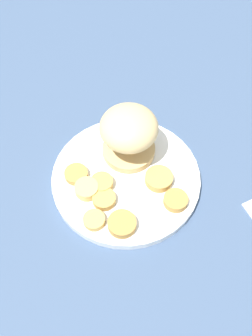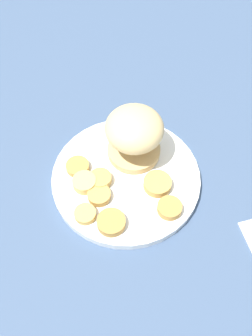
{
  "view_description": "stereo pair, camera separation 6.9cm",
  "coord_description": "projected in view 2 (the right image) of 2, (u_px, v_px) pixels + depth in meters",
  "views": [
    {
      "loc": [
        0.16,
        0.34,
        0.62
      ],
      "look_at": [
        0.0,
        0.0,
        0.04
      ],
      "focal_mm": 42.0,
      "sensor_mm": 36.0,
      "label": 1
    },
    {
      "loc": [
        0.1,
        0.37,
        0.62
      ],
      "look_at": [
        0.0,
        0.0,
        0.04
      ],
      "focal_mm": 42.0,
      "sensor_mm": 36.0,
      "label": 2
    }
  ],
  "objects": [
    {
      "name": "potato_round_0",
      "position": [
        100.0,
        177.0,
        0.7
      ],
      "size": [
        0.04,
        0.04,
        0.02
      ],
      "primitive_type": "cylinder",
      "color": "tan",
      "rests_on": "dinner_plate"
    },
    {
      "name": "sandwich",
      "position": [
        134.0,
        132.0,
        0.7
      ],
      "size": [
        0.1,
        0.11,
        0.1
      ],
      "color": "tan",
      "rests_on": "dinner_plate"
    },
    {
      "name": "potato_round_5",
      "position": [
        85.0,
        183.0,
        0.69
      ],
      "size": [
        0.04,
        0.04,
        0.02
      ],
      "primitive_type": "cylinder",
      "color": "#DBB766",
      "rests_on": "dinner_plate"
    },
    {
      "name": "potato_round_2",
      "position": [
        85.0,
        214.0,
        0.66
      ],
      "size": [
        0.04,
        0.04,
        0.01
      ],
      "primitive_type": "cylinder",
      "color": "tan",
      "rests_on": "dinner_plate"
    },
    {
      "name": "potato_round_7",
      "position": [
        78.0,
        167.0,
        0.72
      ],
      "size": [
        0.04,
        0.04,
        0.01
      ],
      "primitive_type": "cylinder",
      "color": "#BC8942",
      "rests_on": "dinner_plate"
    },
    {
      "name": "potato_round_4",
      "position": [
        111.0,
        222.0,
        0.65
      ],
      "size": [
        0.05,
        0.05,
        0.01
      ],
      "primitive_type": "cylinder",
      "color": "#BC8942",
      "rests_on": "dinner_plate"
    },
    {
      "name": "dinner_plate",
      "position": [
        126.0,
        178.0,
        0.72
      ],
      "size": [
        0.27,
        0.27,
        0.02
      ],
      "color": "white",
      "rests_on": "ground_plane"
    },
    {
      "name": "potato_round_3",
      "position": [
        157.0,
        184.0,
        0.69
      ],
      "size": [
        0.05,
        0.05,
        0.02
      ],
      "primitive_type": "cylinder",
      "color": "tan",
      "rests_on": "dinner_plate"
    },
    {
      "name": "ground_plane",
      "position": [
        126.0,
        181.0,
        0.73
      ],
      "size": [
        4.0,
        4.0,
        0.0
      ],
      "primitive_type": "plane",
      "color": "#3D5170"
    },
    {
      "name": "potato_round_6",
      "position": [
        170.0,
        208.0,
        0.67
      ],
      "size": [
        0.04,
        0.04,
        0.01
      ],
      "primitive_type": "cylinder",
      "color": "#BC8942",
      "rests_on": "dinner_plate"
    },
    {
      "name": "potato_round_1",
      "position": [
        99.0,
        195.0,
        0.68
      ],
      "size": [
        0.04,
        0.04,
        0.01
      ],
      "primitive_type": "cylinder",
      "color": "tan",
      "rests_on": "dinner_plate"
    }
  ]
}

